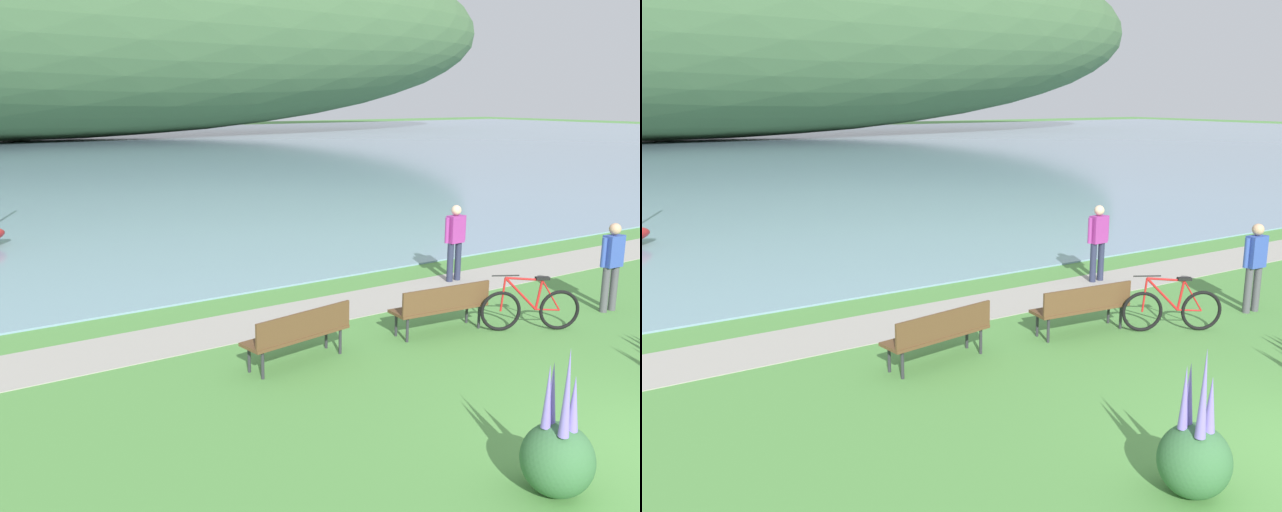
% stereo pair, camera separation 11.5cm
% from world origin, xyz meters
% --- Properties ---
extents(bay_water, '(180.00, 80.00, 0.04)m').
position_xyz_m(bay_water, '(0.00, 48.72, 0.02)').
color(bay_water, '#7A99B2').
rests_on(bay_water, ground).
extents(distant_hillside, '(112.47, 28.00, 23.54)m').
position_xyz_m(distant_hillside, '(3.90, 65.89, 11.81)').
color(distant_hillside, '#42663D').
rests_on(distant_hillside, bay_water).
extents(shoreline_path, '(60.00, 1.50, 0.01)m').
position_xyz_m(shoreline_path, '(0.00, 6.92, 0.01)').
color(shoreline_path, '#A39E93').
rests_on(shoreline_path, ground).
extents(park_bench_near_camera, '(1.84, 0.64, 0.88)m').
position_xyz_m(park_bench_near_camera, '(0.36, 4.72, 0.52)').
color(park_bench_near_camera, brown).
rests_on(park_bench_near_camera, ground).
extents(park_bench_further_along, '(1.85, 0.74, 0.88)m').
position_xyz_m(park_bench_further_along, '(-2.42, 4.84, 0.52)').
color(park_bench_further_along, brown).
rests_on(park_bench_further_along, ground).
extents(bicycle_leaning_near_bench, '(1.58, 0.91, 1.01)m').
position_xyz_m(bicycle_leaning_near_bench, '(1.78, 4.01, 0.40)').
color(bicycle_leaning_near_bench, black).
rests_on(bicycle_leaning_near_bench, ground).
extents(person_at_shoreline, '(0.61, 0.24, 1.71)m').
position_xyz_m(person_at_shoreline, '(2.96, 7.15, 0.98)').
color(person_at_shoreline, '#282D47').
rests_on(person_at_shoreline, ground).
extents(person_on_the_grass, '(0.61, 0.24, 1.71)m').
position_xyz_m(person_on_the_grass, '(3.93, 3.95, 0.98)').
color(person_on_the_grass, '#4C4C51').
rests_on(person_on_the_grass, ground).
extents(echium_bush_far_cluster, '(0.75, 0.75, 1.67)m').
position_xyz_m(echium_bush_far_cluster, '(-2.01, 0.41, 0.44)').
color(echium_bush_far_cluster, '#386B3D').
rests_on(echium_bush_far_cluster, ground).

